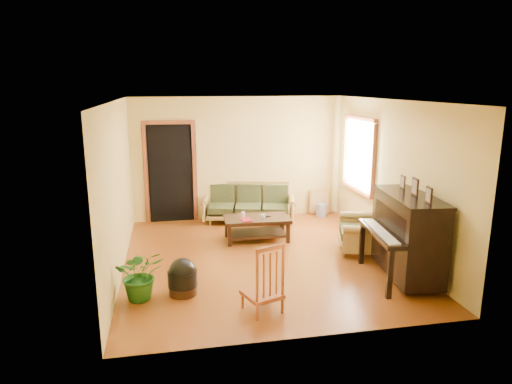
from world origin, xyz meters
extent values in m
plane|color=#612C0C|center=(0.00, 0.00, 0.00)|extent=(5.00, 5.00, 0.00)
cube|color=black|center=(-1.45, 2.48, 1.02)|extent=(1.08, 0.16, 2.05)
cube|color=white|center=(2.21, 1.30, 1.50)|extent=(0.12, 1.36, 1.46)
cube|color=olive|center=(0.13, 2.09, 0.40)|extent=(2.01, 1.19, 0.81)
cube|color=black|center=(0.09, 0.93, 0.22)|extent=(1.23, 0.70, 0.44)
cube|color=olive|center=(1.74, -0.02, 0.45)|extent=(1.09, 1.11, 0.90)
cube|color=black|center=(1.94, -1.20, 0.64)|extent=(1.02, 1.55, 1.29)
cylinder|color=black|center=(-1.35, -1.10, 0.19)|extent=(0.50, 0.50, 0.39)
cube|color=brown|center=(-0.37, -1.78, 0.47)|extent=(0.57, 0.60, 0.93)
cube|color=#B17C3B|center=(1.79, 2.38, 0.28)|extent=(0.43, 0.14, 0.57)
cylinder|color=#324197|center=(1.78, 2.19, 0.14)|extent=(0.29, 0.29, 0.28)
imported|color=#1D5418|center=(-1.91, -1.14, 0.36)|extent=(0.70, 0.62, 0.72)
imported|color=maroon|center=(-0.23, 0.76, 0.45)|extent=(0.20, 0.26, 0.02)
cylinder|color=silver|center=(-0.17, 0.95, 0.50)|extent=(0.08, 0.08, 0.12)
cylinder|color=silver|center=(0.20, 0.89, 0.47)|extent=(0.10, 0.10, 0.06)
cube|color=black|center=(0.27, 0.92, 0.45)|extent=(0.16, 0.06, 0.02)
camera|label=1|loc=(-1.46, -7.04, 2.85)|focal=32.00mm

